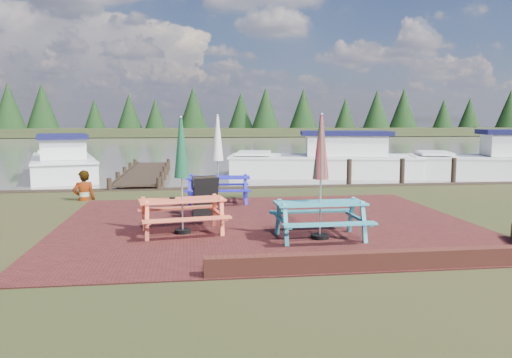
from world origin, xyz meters
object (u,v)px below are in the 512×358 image
object	(u,v)px
jetty	(145,173)
person	(83,171)
picnic_table_teal	(320,196)
boat_far	(505,163)
picnic_table_red	(182,194)
boat_near	(327,162)
chalkboard	(206,196)
boat_jetty	(63,163)
picnic_table_blue	(218,173)

from	to	relation	value
jetty	person	size ratio (longest dim) A/B	5.30
picnic_table_teal	boat_far	bearing A→B (deg)	42.65
picnic_table_red	boat_near	bearing A→B (deg)	52.10
picnic_table_teal	picnic_table_red	size ratio (longest dim) A/B	1.02
chalkboard	boat_jetty	distance (m)	12.31
chalkboard	boat_jetty	bearing A→B (deg)	100.76
picnic_table_teal	boat_near	xyz separation A→B (m)	(3.53, 12.06, -0.38)
boat_jetty	boat_near	xyz separation A→B (m)	(11.47, -1.31, 0.04)
picnic_table_teal	picnic_table_blue	size ratio (longest dim) A/B	0.99
boat_near	picnic_table_red	bearing A→B (deg)	162.21
picnic_table_blue	jetty	world-z (taller)	picnic_table_blue
boat_near	boat_far	size ratio (longest dim) A/B	1.10
picnic_table_blue	person	world-z (taller)	picnic_table_blue
boat_far	person	bearing A→B (deg)	123.44
picnic_table_blue	person	size ratio (longest dim) A/B	1.41
picnic_table_blue	boat_near	size ratio (longest dim) A/B	0.28
picnic_table_red	person	bearing A→B (deg)	112.28
jetty	boat_jetty	bearing A→B (deg)	156.74
chalkboard	boat_near	distance (m)	11.06
chalkboard	person	distance (m)	4.49
jetty	person	bearing A→B (deg)	-100.60
picnic_table_blue	boat_jetty	size ratio (longest dim) A/B	0.32
chalkboard	boat_far	world-z (taller)	boat_far
boat_jetty	boat_far	bearing A→B (deg)	-24.43
jetty	boat_far	bearing A→B (deg)	-5.83
picnic_table_teal	picnic_table_blue	xyz separation A→B (m)	(-1.69, 4.50, 0.01)
picnic_table_teal	boat_jetty	xyz separation A→B (m)	(-7.94, 13.38, -0.42)
picnic_table_red	boat_near	size ratio (longest dim) A/B	0.27
picnic_table_red	chalkboard	world-z (taller)	picnic_table_red
picnic_table_red	chalkboard	size ratio (longest dim) A/B	2.45
picnic_table_red	picnic_table_blue	bearing A→B (deg)	66.60
boat_near	person	xyz separation A→B (m)	(-9.00, -6.59, 0.40)
picnic_table_red	boat_near	distance (m)	12.82
boat_near	jetty	bearing A→B (deg)	102.76
boat_jetty	jetty	bearing A→B (deg)	-38.26
boat_far	picnic_table_teal	bearing A→B (deg)	150.63
jetty	person	world-z (taller)	person
boat_jetty	boat_far	xyz separation A→B (m)	(18.72, -3.11, 0.06)
boat_jetty	boat_near	world-z (taller)	boat_near
picnic_table_blue	boat_far	distance (m)	13.74
picnic_table_teal	boat_near	size ratio (longest dim) A/B	0.28
picnic_table_blue	boat_near	bearing A→B (deg)	59.47
picnic_table_red	boat_jetty	bearing A→B (deg)	103.75
chalkboard	jetty	xyz separation A→B (m)	(-2.19, 9.27, -0.38)
picnic_table_teal	boat_far	distance (m)	14.89
boat_near	person	world-z (taller)	boat_near
picnic_table_blue	boat_far	bearing A→B (deg)	28.91
picnic_table_blue	boat_jetty	xyz separation A→B (m)	(-6.25, 8.88, -0.43)
picnic_table_teal	chalkboard	bearing A→B (deg)	128.63
boat_far	person	distance (m)	16.94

